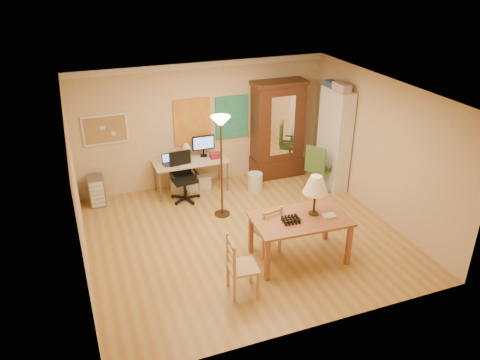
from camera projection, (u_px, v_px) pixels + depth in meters
name	position (u px, v px, depth m)	size (l,w,h in m)	color
floor	(245.00, 236.00, 8.59)	(5.50, 5.50, 0.00)	#AF7D3E
crown_molding	(202.00, 65.00, 9.51)	(5.50, 0.08, 0.12)	white
corkboard	(105.00, 130.00, 9.37)	(0.90, 0.04, 0.62)	#A3884D
art_panel_left	(192.00, 122.00, 9.96)	(0.80, 0.04, 1.00)	gold
art_panel_right	(232.00, 117.00, 10.24)	(0.75, 0.04, 0.95)	teal
dining_table	(306.00, 209.00, 7.61)	(1.62, 1.03, 1.48)	brown
ladder_chair_back	(267.00, 231.00, 7.97)	(0.50, 0.48, 0.91)	tan
ladder_chair_left	(241.00, 268.00, 6.98)	(0.46, 0.48, 0.97)	tan
torchiere_lamp	(221.00, 138.00, 8.59)	(0.37, 0.37, 2.03)	#432D1B
computer_desk	(192.00, 172.00, 10.09)	(1.56, 0.68, 1.18)	tan
office_chair_black	(184.00, 187.00, 9.77)	(0.63, 0.63, 1.03)	black
office_chair_green	(318.00, 177.00, 10.19)	(0.65, 0.65, 1.05)	slate
drawer_cart	(97.00, 191.00, 9.55)	(0.31, 0.38, 0.63)	slate
armoire	(277.00, 136.00, 10.58)	(1.21, 0.57, 2.22)	black
bookshelf	(334.00, 140.00, 10.00)	(0.33, 0.88, 2.19)	white
wastebin	(255.00, 182.00, 10.16)	(0.33, 0.33, 0.41)	silver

